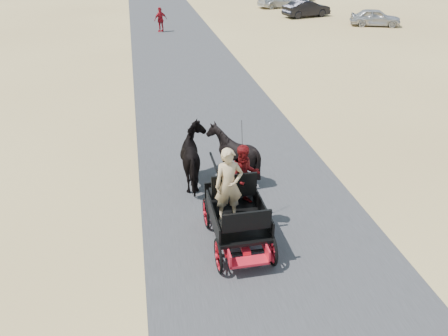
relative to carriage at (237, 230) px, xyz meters
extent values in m
plane|color=tan|center=(0.73, 0.96, -0.36)|extent=(140.00, 140.00, 0.00)
cube|color=#38383A|center=(0.73, 0.96, -0.35)|extent=(6.00, 140.00, 0.01)
imported|color=black|center=(-0.55, 3.00, 0.49)|extent=(0.91, 2.01, 1.70)
imported|color=black|center=(0.55, 3.00, 0.49)|extent=(1.37, 1.54, 1.70)
imported|color=tan|center=(-0.20, 0.05, 1.26)|extent=(0.66, 0.43, 1.80)
imported|color=#660C0F|center=(0.30, 0.60, 1.15)|extent=(0.77, 0.60, 1.58)
imported|color=maroon|center=(-0.02, 24.95, 0.50)|extent=(1.09, 0.82, 1.73)
imported|color=#B2B2B7|center=(16.42, 23.88, 0.28)|extent=(4.05, 2.70, 1.28)
imported|color=black|center=(12.61, 28.67, 0.32)|extent=(4.32, 2.35, 1.35)
imported|color=silver|center=(11.87, 33.92, 0.26)|extent=(4.52, 2.56, 1.24)
camera|label=1|loc=(-1.98, -8.27, 6.42)|focal=35.00mm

